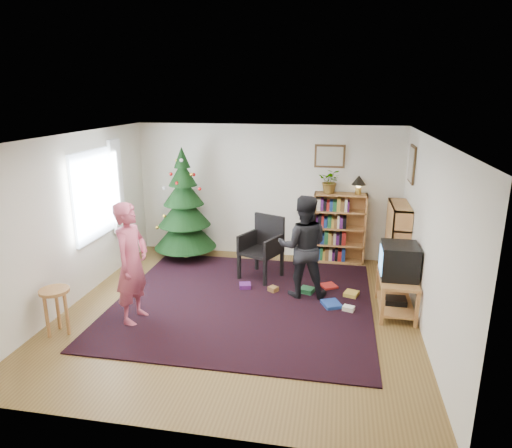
% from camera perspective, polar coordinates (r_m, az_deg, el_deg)
% --- Properties ---
extents(floor, '(5.00, 5.00, 0.00)m').
position_cam_1_polar(floor, '(6.75, -2.10, -10.82)').
color(floor, brown).
rests_on(floor, ground).
extents(ceiling, '(5.00, 5.00, 0.00)m').
position_cam_1_polar(ceiling, '(6.04, -2.34, 10.81)').
color(ceiling, white).
rests_on(ceiling, wall_back).
extents(wall_back, '(5.00, 0.02, 2.50)m').
position_cam_1_polar(wall_back, '(8.66, 1.37, 4.08)').
color(wall_back, silver).
rests_on(wall_back, floor).
extents(wall_front, '(5.00, 0.02, 2.50)m').
position_cam_1_polar(wall_front, '(4.05, -10.02, -10.70)').
color(wall_front, silver).
rests_on(wall_front, floor).
extents(wall_left, '(0.02, 5.00, 2.50)m').
position_cam_1_polar(wall_left, '(7.23, -21.94, 0.46)').
color(wall_left, silver).
rests_on(wall_left, floor).
extents(wall_right, '(0.02, 5.00, 2.50)m').
position_cam_1_polar(wall_right, '(6.26, 20.76, -1.76)').
color(wall_right, silver).
rests_on(wall_right, floor).
extents(rug, '(3.80, 3.60, 0.02)m').
position_cam_1_polar(rug, '(7.01, -1.57, -9.66)').
color(rug, black).
rests_on(rug, floor).
extents(window_pane, '(0.04, 1.20, 1.40)m').
position_cam_1_polar(window_pane, '(7.66, -19.60, 3.45)').
color(window_pane, silver).
rests_on(window_pane, wall_left).
extents(curtain, '(0.06, 0.35, 1.60)m').
position_cam_1_polar(curtain, '(8.24, -16.98, 4.53)').
color(curtain, white).
rests_on(curtain, wall_left).
extents(picture_back, '(0.55, 0.03, 0.42)m').
position_cam_1_polar(picture_back, '(8.42, 9.21, 8.37)').
color(picture_back, '#4C3319').
rests_on(picture_back, wall_back).
extents(picture_right, '(0.03, 0.50, 0.60)m').
position_cam_1_polar(picture_right, '(7.79, 18.93, 7.09)').
color(picture_right, '#4C3319').
rests_on(picture_right, wall_right).
extents(christmas_tree, '(1.17, 1.17, 2.12)m').
position_cam_1_polar(christmas_tree, '(8.63, -8.96, 1.34)').
color(christmas_tree, '#3F2816').
rests_on(christmas_tree, rug).
extents(bookshelf_back, '(0.95, 0.30, 1.30)m').
position_cam_1_polar(bookshelf_back, '(8.55, 10.36, -0.39)').
color(bookshelf_back, '#C28045').
rests_on(bookshelf_back, floor).
extents(bookshelf_right, '(0.30, 0.95, 1.30)m').
position_cam_1_polar(bookshelf_right, '(7.98, 17.21, -2.07)').
color(bookshelf_right, '#C28045').
rests_on(bookshelf_right, floor).
extents(tv_stand, '(0.51, 0.92, 0.55)m').
position_cam_1_polar(tv_stand, '(6.89, 17.15, -8.01)').
color(tv_stand, '#C28045').
rests_on(tv_stand, floor).
extents(crt_tv, '(0.50, 0.54, 0.48)m').
position_cam_1_polar(crt_tv, '(6.72, 17.45, -4.40)').
color(crt_tv, black).
rests_on(crt_tv, tv_stand).
extents(armchair, '(0.77, 0.79, 1.06)m').
position_cam_1_polar(armchair, '(7.76, 0.74, -2.51)').
color(armchair, black).
rests_on(armchair, rug).
extents(stool, '(0.38, 0.38, 0.63)m').
position_cam_1_polar(stool, '(6.50, -23.80, -8.62)').
color(stool, '#C28045').
rests_on(stool, floor).
extents(person_standing, '(0.46, 0.65, 1.69)m').
position_cam_1_polar(person_standing, '(6.39, -15.27, -4.74)').
color(person_standing, '#B3475F').
rests_on(person_standing, rug).
extents(person_by_chair, '(0.83, 0.68, 1.60)m').
position_cam_1_polar(person_by_chair, '(6.98, 5.90, -2.84)').
color(person_by_chair, black).
rests_on(person_by_chair, rug).
extents(potted_plant, '(0.44, 0.39, 0.45)m').
position_cam_1_polar(potted_plant, '(8.35, 9.28, 5.33)').
color(potted_plant, gray).
rests_on(potted_plant, bookshelf_back).
extents(table_lamp, '(0.26, 0.26, 0.34)m').
position_cam_1_polar(table_lamp, '(8.36, 12.73, 5.21)').
color(table_lamp, '#A57F33').
rests_on(table_lamp, bookshelf_back).
extents(floor_clutter, '(1.89, 0.99, 0.08)m').
position_cam_1_polar(floor_clutter, '(7.23, 6.92, -8.69)').
color(floor_clutter, '#A51E19').
rests_on(floor_clutter, rug).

